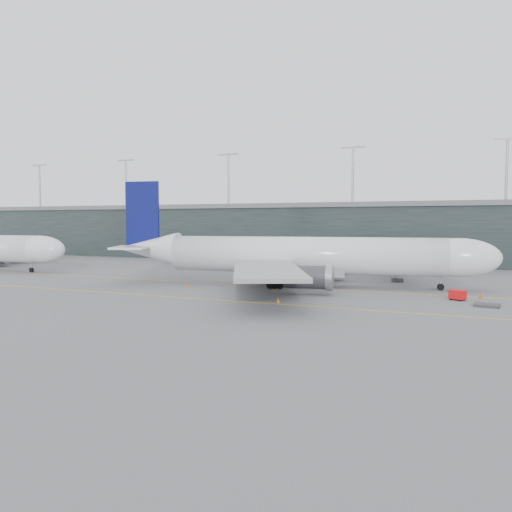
% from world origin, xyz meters
% --- Properties ---
extents(ground, '(320.00, 320.00, 0.00)m').
position_xyz_m(ground, '(0.00, 0.00, 0.00)').
color(ground, '#57575C').
rests_on(ground, ground).
extents(taxiline_a, '(160.00, 0.25, 0.02)m').
position_xyz_m(taxiline_a, '(0.00, -4.00, 0.01)').
color(taxiline_a, gold).
rests_on(taxiline_a, ground).
extents(taxiline_b, '(160.00, 0.25, 0.02)m').
position_xyz_m(taxiline_b, '(0.00, -20.00, 0.01)').
color(taxiline_b, gold).
rests_on(taxiline_b, ground).
extents(taxiline_lead_main, '(0.25, 60.00, 0.02)m').
position_xyz_m(taxiline_lead_main, '(5.00, 20.00, 0.01)').
color(taxiline_lead_main, gold).
rests_on(taxiline_lead_main, ground).
extents(taxiline_lead_adj, '(0.25, 60.00, 0.02)m').
position_xyz_m(taxiline_lead_adj, '(-75.00, 20.00, 0.01)').
color(taxiline_lead_adj, gold).
rests_on(taxiline_lead_adj, ground).
extents(terminal, '(240.00, 36.00, 29.00)m').
position_xyz_m(terminal, '(-0.00, 58.00, 7.62)').
color(terminal, black).
rests_on(terminal, ground).
extents(main_aircraft, '(62.31, 58.02, 17.49)m').
position_xyz_m(main_aircraft, '(7.08, -1.72, 4.91)').
color(main_aircraft, silver).
rests_on(main_aircraft, ground).
extents(jet_bridge, '(16.03, 42.86, 6.15)m').
position_xyz_m(jet_bridge, '(18.45, 22.83, 4.60)').
color(jet_bridge, '#28282C').
rests_on(jet_bridge, ground).
extents(gse_cart, '(2.33, 1.97, 1.36)m').
position_xyz_m(gse_cart, '(30.81, -7.87, 0.76)').
color(gse_cart, red).
rests_on(gse_cart, ground).
extents(baggage_dolly, '(3.19, 2.69, 0.29)m').
position_xyz_m(baggage_dolly, '(34.25, -11.67, 0.18)').
color(baggage_dolly, '#333337').
rests_on(baggage_dolly, ground).
extents(uld_a, '(2.54, 2.18, 2.04)m').
position_xyz_m(uld_a, '(-4.43, 9.75, 1.07)').
color(uld_a, '#3C3C41').
rests_on(uld_a, ground).
extents(uld_b, '(2.53, 2.25, 1.93)m').
position_xyz_m(uld_b, '(-3.34, 11.56, 1.02)').
color(uld_b, '#3C3C41').
rests_on(uld_b, ground).
extents(uld_c, '(2.46, 2.05, 2.08)m').
position_xyz_m(uld_c, '(-0.62, 10.16, 1.09)').
color(uld_c, '#3C3C41').
rests_on(uld_c, ground).
extents(cone_nose, '(0.48, 0.48, 0.76)m').
position_xyz_m(cone_nose, '(33.71, -5.03, 0.38)').
color(cone_nose, red).
rests_on(cone_nose, ground).
extents(cone_wing_stbd, '(0.43, 0.43, 0.69)m').
position_xyz_m(cone_wing_stbd, '(9.34, -18.91, 0.34)').
color(cone_wing_stbd, '#CA700B').
rests_on(cone_wing_stbd, ground).
extents(cone_wing_port, '(0.44, 0.44, 0.71)m').
position_xyz_m(cone_wing_port, '(8.59, 10.94, 0.35)').
color(cone_wing_port, '#F8470D').
rests_on(cone_wing_port, ground).
extents(cone_tail, '(0.43, 0.43, 0.68)m').
position_xyz_m(cone_tail, '(-8.64, -11.53, 0.34)').
color(cone_tail, '#F54F0D').
rests_on(cone_tail, ground).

